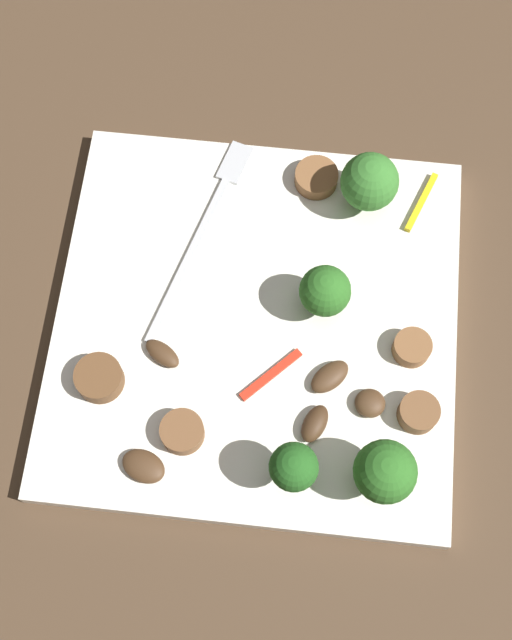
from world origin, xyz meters
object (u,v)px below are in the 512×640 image
(mushroom_3, at_px, (315,424))
(sausage_slice_0, at_px, (412,348))
(sausage_slice_4, at_px, (418,413))
(mushroom_0, at_px, (162,354))
(fork, at_px, (205,224))
(mushroom_4, at_px, (143,466))
(broccoli_floret_3, at_px, (385,472))
(sausage_slice_2, at_px, (316,178))
(plate, at_px, (256,324))
(pepper_strip_0, at_px, (421,202))
(broccoli_floret_0, at_px, (325,291))
(mushroom_1, at_px, (330,377))
(broccoli_floret_1, at_px, (370,182))
(sausage_slice_1, at_px, (99,378))
(broccoli_floret_2, at_px, (294,468))
(sausage_slice_3, at_px, (182,432))
(pepper_strip_1, at_px, (271,375))
(mushroom_2, at_px, (370,403))

(mushroom_3, bearing_deg, sausage_slice_0, -45.81)
(sausage_slice_4, relative_size, mushroom_0, 0.97)
(fork, height_order, mushroom_4, mushroom_4)
(broccoli_floret_3, height_order, sausage_slice_2, broccoli_floret_3)
(plate, relative_size, pepper_strip_0, 5.45)
(broccoli_floret_0, xyz_separation_m, broccoli_floret_3, (-0.12, -0.05, 0.01))
(sausage_slice_4, height_order, mushroom_1, sausage_slice_4)
(broccoli_floret_1, bearing_deg, mushroom_3, 172.44)
(sausage_slice_2, bearing_deg, sausage_slice_4, -154.28)
(sausage_slice_1, relative_size, mushroom_0, 1.17)
(broccoli_floret_0, distance_m, mushroom_1, 0.06)
(broccoli_floret_2, bearing_deg, mushroom_4, 92.38)
(broccoli_floret_0, xyz_separation_m, mushroom_1, (-0.05, -0.01, -0.02))
(sausage_slice_0, height_order, mushroom_0, sausage_slice_0)
(sausage_slice_0, height_order, mushroom_1, sausage_slice_0)
(plate, relative_size, sausage_slice_0, 10.69)
(broccoli_floret_1, relative_size, mushroom_0, 1.84)
(sausage_slice_2, xyz_separation_m, sausage_slice_3, (-0.21, 0.08, 0.00))
(mushroom_1, distance_m, pepper_strip_1, 0.04)
(fork, height_order, sausage_slice_2, sausage_slice_2)
(broccoli_floret_3, xyz_separation_m, mushroom_2, (0.05, 0.01, -0.03))
(mushroom_4, bearing_deg, mushroom_1, -57.61)
(mushroom_1, xyz_separation_m, pepper_strip_0, (0.15, -0.06, -0.00))
(mushroom_2, height_order, mushroom_3, same)
(sausage_slice_3, distance_m, mushroom_2, 0.13)
(broccoli_floret_1, xyz_separation_m, mushroom_2, (-0.16, -0.01, -0.03))
(mushroom_2, relative_size, mushroom_4, 0.70)
(sausage_slice_3, height_order, mushroom_1, sausage_slice_3)
(pepper_strip_0, bearing_deg, broccoli_floret_0, 143.52)
(sausage_slice_1, distance_m, sausage_slice_4, 0.23)
(sausage_slice_3, relative_size, pepper_strip_1, 0.57)
(sausage_slice_3, height_order, mushroom_0, sausage_slice_3)
(broccoli_floret_2, bearing_deg, sausage_slice_4, -57.64)
(sausage_slice_2, distance_m, pepper_strip_1, 0.16)
(sausage_slice_3, height_order, sausage_slice_4, sausage_slice_4)
(sausage_slice_2, bearing_deg, mushroom_2, -163.34)
(broccoli_floret_1, distance_m, pepper_strip_1, 0.16)
(sausage_slice_1, height_order, mushroom_4, sausage_slice_1)
(sausage_slice_3, height_order, mushroom_2, sausage_slice_3)
(broccoli_floret_3, height_order, sausage_slice_0, broccoli_floret_3)
(broccoli_floret_1, xyz_separation_m, pepper_strip_0, (0.00, -0.04, -0.03))
(broccoli_floret_3, relative_size, mushroom_0, 1.99)
(broccoli_floret_2, height_order, mushroom_1, broccoli_floret_2)
(plate, xyz_separation_m, sausage_slice_1, (-0.06, 0.11, 0.02))
(broccoli_floret_1, height_order, sausage_slice_0, broccoli_floret_1)
(mushroom_4, bearing_deg, sausage_slice_4, -72.83)
(sausage_slice_1, xyz_separation_m, pepper_strip_0, (0.17, -0.22, -0.01))
(sausage_slice_3, distance_m, mushroom_1, 0.11)
(sausage_slice_1, relative_size, mushroom_3, 1.19)
(mushroom_0, relative_size, mushroom_4, 0.94)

